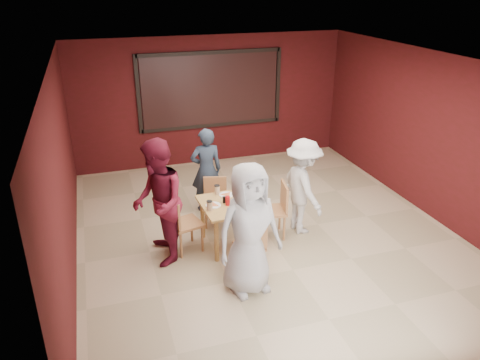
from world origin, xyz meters
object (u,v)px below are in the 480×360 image
object	(u,v)px
chair_front	(251,245)
chair_right	(276,207)
chair_back	(215,198)
diner_left	(158,203)
dining_table	(232,208)
diner_front	(249,229)
chair_left	(181,221)
diner_back	(206,170)
diner_right	(303,187)

from	to	relation	value
chair_front	chair_right	distance (m)	1.14
chair_back	diner_left	bearing A→B (deg)	-141.23
chair_back	dining_table	bearing A→B (deg)	-85.73
diner_front	chair_front	bearing A→B (deg)	56.09
chair_left	diner_left	size ratio (longest dim) A/B	0.49
chair_front	chair_back	distance (m)	1.60
chair_back	diner_back	bearing A→B (deg)	91.56
chair_back	diner_back	size ratio (longest dim) A/B	0.53
diner_left	chair_right	bearing A→B (deg)	96.78
dining_table	diner_left	bearing A→B (deg)	-175.94
diner_back	diner_right	world-z (taller)	diner_right
chair_left	chair_front	bearing A→B (deg)	-46.33
diner_right	diner_front	bearing A→B (deg)	128.31
dining_table	diner_right	world-z (taller)	diner_right
chair_left	diner_right	bearing A→B (deg)	1.03
chair_left	diner_right	size ratio (longest dim) A/B	0.58
diner_left	diner_back	bearing A→B (deg)	145.66
chair_back	chair_front	bearing A→B (deg)	-86.57
dining_table	diner_back	world-z (taller)	diner_back
chair_front	diner_left	size ratio (longest dim) A/B	0.43
diner_left	chair_back	bearing A→B (deg)	131.54
diner_back	diner_left	xyz separation A→B (m)	(-1.05, -1.39, 0.17)
diner_front	diner_right	world-z (taller)	diner_front
dining_table	chair_front	xyz separation A→B (m)	(0.04, -0.82, -0.19)
diner_front	diner_back	distance (m)	2.47
diner_right	chair_right	bearing A→B (deg)	89.21
dining_table	diner_back	bearing A→B (deg)	93.17
dining_table	chair_right	size ratio (longest dim) A/B	1.05
chair_right	diner_left	bearing A→B (deg)	-175.99
chair_front	chair_left	xyz separation A→B (m)	(-0.83, 0.87, 0.07)
chair_front	chair_back	bearing A→B (deg)	93.43
diner_back	chair_right	bearing A→B (deg)	126.30
chair_left	diner_left	xyz separation A→B (m)	(-0.33, -0.12, 0.42)
chair_front	diner_right	distance (m)	1.53
diner_left	diner_front	bearing A→B (deg)	45.80
dining_table	chair_front	size ratio (longest dim) A/B	1.20
diner_front	diner_back	xyz separation A→B (m)	(0.04, 2.47, -0.15)
diner_back	diner_left	bearing A→B (deg)	55.42
chair_front	diner_back	bearing A→B (deg)	92.96
chair_front	dining_table	bearing A→B (deg)	92.63
chair_back	diner_front	bearing A→B (deg)	-91.74
chair_front	diner_right	world-z (taller)	diner_right
chair_back	chair_left	bearing A→B (deg)	-135.00
chair_back	diner_right	xyz separation A→B (m)	(1.29, -0.69, 0.34)
chair_right	diner_back	distance (m)	1.53
diner_front	diner_left	size ratio (longest dim) A/B	0.97
dining_table	chair_right	distance (m)	0.78
diner_front	diner_left	bearing A→B (deg)	123.76
chair_right	diner_right	distance (m)	0.54
dining_table	chair_back	world-z (taller)	dining_table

